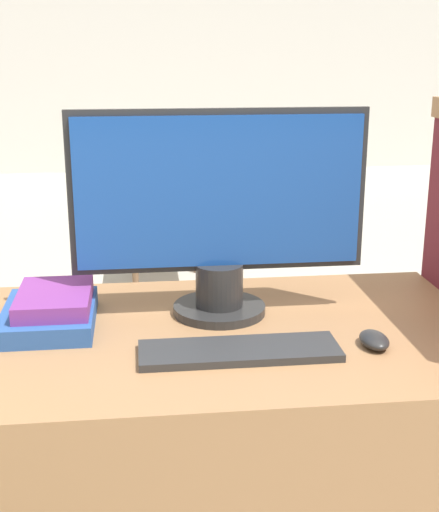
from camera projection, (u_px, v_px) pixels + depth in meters
wall_back at (146, 41)px, 7.63m from camera, size 12.00×0.06×2.80m
desk at (211, 486)px, 1.66m from camera, size 1.22×0.71×0.78m
monitor at (219, 213)px, 1.59m from camera, size 0.66×0.21×0.47m
keyboard at (239, 351)px, 1.43m from camera, size 0.41×0.13×0.02m
mouse at (374, 340)px, 1.47m from camera, size 0.06×0.09×0.03m
book_stack at (51, 310)px, 1.58m from camera, size 0.20×0.27×0.08m
far_chair at (165, 197)px, 4.21m from camera, size 0.44×0.44×0.94m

